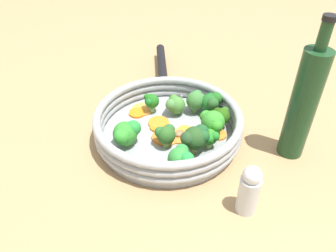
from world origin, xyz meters
TOP-DOWN VIEW (x-y plane):
  - ground_plane at (0.00, 0.00)m, footprint 4.00×4.00m
  - skillet at (0.00, 0.00)m, footprint 0.28×0.28m
  - skillet_rim_wall at (0.00, 0.00)m, footprint 0.30×0.30m
  - skillet_handle at (0.26, -0.00)m, footprint 0.24×0.02m
  - skillet_rivet_left at (0.13, -0.04)m, footprint 0.01×0.01m
  - skillet_rivet_right at (0.13, 0.04)m, footprint 0.01×0.01m
  - carrot_slice_0 at (0.07, 0.06)m, footprint 0.05×0.05m
  - carrot_slice_1 at (0.01, 0.02)m, footprint 0.04×0.04m
  - carrot_slice_2 at (0.08, 0.05)m, footprint 0.07×0.07m
  - carrot_slice_3 at (0.01, 0.08)m, footprint 0.04×0.04m
  - carrot_slice_4 at (-0.11, 0.02)m, footprint 0.05×0.05m
  - carrot_slice_5 at (0.03, 0.02)m, footprint 0.06×0.06m
  - carrot_slice_6 at (-0.08, -0.02)m, footprint 0.05×0.05m
  - carrot_slice_7 at (-0.02, -0.02)m, footprint 0.05×0.05m
  - carrot_slice_8 at (-0.00, -0.04)m, footprint 0.04×0.04m
  - carrot_slice_9 at (-0.02, 0.01)m, footprint 0.05×0.05m
  - carrot_slice_10 at (-0.02, -0.10)m, footprint 0.04×0.04m
  - carrot_slice_11 at (-0.02, -0.00)m, footprint 0.06×0.06m
  - broccoli_floret_0 at (-0.04, 0.01)m, footprint 0.04×0.04m
  - broccoli_floret_1 at (-0.06, -0.05)m, footprint 0.04×0.05m
  - broccoli_floret_2 at (0.06, -0.02)m, footprint 0.04×0.04m
  - broccoli_floret_3 at (0.07, 0.03)m, footprint 0.03×0.03m
  - broccoli_floret_4 at (-0.05, -0.08)m, footprint 0.04×0.03m
  - broccoli_floret_5 at (-0.11, -0.02)m, footprint 0.05×0.05m
  - broccoli_floret_6 at (0.07, -0.07)m, footprint 0.04×0.05m
  - broccoli_floret_7 at (0.06, -0.10)m, footprint 0.05×0.05m
  - broccoli_floret_8 at (0.01, -0.11)m, footprint 0.04×0.03m
  - broccoli_floret_9 at (-0.04, 0.08)m, footprint 0.05×0.05m
  - broccoli_floret_10 at (-0.02, -0.09)m, footprint 0.05×0.05m
  - mushroom_piece_0 at (-0.01, -0.02)m, footprint 0.03×0.03m
  - salt_shaker at (-0.19, -0.11)m, footprint 0.03×0.03m
  - oil_bottle at (-0.06, -0.24)m, footprint 0.05×0.05m

SIDE VIEW (x-z plane):
  - ground_plane at x=0.00m, z-range 0.00..0.00m
  - skillet at x=0.00m, z-range 0.00..0.01m
  - carrot_slice_11 at x=-0.02m, z-range 0.01..0.02m
  - carrot_slice_7 at x=-0.02m, z-range 0.01..0.02m
  - carrot_slice_8 at x=0.00m, z-range 0.01..0.02m
  - carrot_slice_3 at x=0.01m, z-range 0.01..0.02m
  - carrot_slice_2 at x=0.08m, z-range 0.01..0.02m
  - carrot_slice_1 at x=0.01m, z-range 0.01..0.02m
  - carrot_slice_5 at x=0.03m, z-range 0.01..0.02m
  - carrot_slice_6 at x=-0.08m, z-range 0.01..0.02m
  - carrot_slice_10 at x=-0.02m, z-range 0.01..0.02m
  - carrot_slice_0 at x=0.07m, z-range 0.01..0.02m
  - carrot_slice_4 at x=-0.11m, z-range 0.01..0.02m
  - carrot_slice_9 at x=-0.02m, z-range 0.01..0.02m
  - skillet_rivet_left at x=0.13m, z-range 0.01..0.02m
  - skillet_rivet_right at x=0.13m, z-range 0.01..0.02m
  - mushroom_piece_0 at x=-0.01m, z-range 0.01..0.03m
  - skillet_handle at x=0.26m, z-range 0.01..0.04m
  - broccoli_floret_4 at x=-0.05m, z-range 0.02..0.06m
  - skillet_rim_wall at x=0.00m, z-range 0.01..0.06m
  - broccoli_floret_2 at x=0.06m, z-range 0.02..0.06m
  - broccoli_floret_3 at x=0.07m, z-range 0.02..0.06m
  - broccoli_floret_0 at x=-0.04m, z-range 0.02..0.07m
  - broccoli_floret_5 at x=-0.11m, z-range 0.02..0.07m
  - broccoli_floret_9 at x=-0.04m, z-range 0.02..0.07m
  - broccoli_floret_8 at x=0.01m, z-range 0.02..0.07m
  - broccoli_floret_6 at x=0.07m, z-range 0.02..0.07m
  - salt_shaker at x=-0.19m, z-range 0.00..0.09m
  - broccoli_floret_7 at x=0.06m, z-range 0.02..0.07m
  - broccoli_floret_10 at x=-0.02m, z-range 0.02..0.08m
  - broccoli_floret_1 at x=-0.06m, z-range 0.02..0.08m
  - oil_bottle at x=-0.06m, z-range -0.02..0.25m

